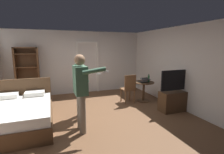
{
  "coord_description": "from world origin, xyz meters",
  "views": [
    {
      "loc": [
        -1.03,
        -4.28,
        1.91
      ],
      "look_at": [
        0.6,
        0.2,
        1.05
      ],
      "focal_mm": 26.92,
      "sensor_mm": 36.0,
      "label": 1
    }
  ],
  "objects": [
    {
      "name": "wall_back",
      "position": [
        0.0,
        2.71,
        1.27
      ],
      "size": [
        5.64,
        0.12,
        2.54
      ],
      "primitive_type": "cube",
      "color": "silver",
      "rests_on": "ground_plane"
    },
    {
      "name": "suitcase_dark",
      "position": [
        -1.49,
        1.85,
        0.2
      ],
      "size": [
        0.57,
        0.38,
        0.4
      ],
      "primitive_type": "cube",
      "rotation": [
        0.0,
        0.0,
        -0.2
      ],
      "color": "black",
      "rests_on": "ground_plane"
    },
    {
      "name": "tv_flatscreen",
      "position": [
        2.4,
        -0.37,
        0.39
      ],
      "size": [
        1.03,
        0.4,
        1.25
      ],
      "color": "#4C331E",
      "rests_on": "ground_plane"
    },
    {
      "name": "wall_right",
      "position": [
        2.76,
        0.0,
        1.27
      ],
      "size": [
        0.12,
        5.55,
        2.54
      ],
      "primitive_type": "cube",
      "color": "silver",
      "rests_on": "ground_plane"
    },
    {
      "name": "person_blue_shirt",
      "position": [
        -0.44,
        -0.65,
        1.03
      ],
      "size": [
        0.69,
        0.62,
        1.75
      ],
      "color": "gray",
      "rests_on": "ground_plane"
    },
    {
      "name": "person_striped_shirt",
      "position": [
        -0.3,
        0.13,
        0.92
      ],
      "size": [
        0.62,
        0.53,
        1.61
      ],
      "color": "slate",
      "rests_on": "ground_plane"
    },
    {
      "name": "laptop",
      "position": [
        1.96,
        0.69,
        0.75
      ],
      "size": [
        0.36,
        0.37,
        0.16
      ],
      "color": "black",
      "rests_on": "side_table"
    },
    {
      "name": "bed",
      "position": [
        -1.84,
        0.05,
        0.3
      ],
      "size": [
        1.51,
        2.01,
        1.02
      ],
      "color": "#4C331E",
      "rests_on": "ground_plane"
    },
    {
      "name": "wooden_chair",
      "position": [
        1.41,
        0.74,
        0.54
      ],
      "size": [
        0.44,
        0.44,
        0.99
      ],
      "color": "brown",
      "rests_on": "ground_plane"
    },
    {
      "name": "doorway_frame",
      "position": [
        0.41,
        2.63,
        1.22
      ],
      "size": [
        0.93,
        0.08,
        2.13
      ],
      "color": "white",
      "rests_on": "ground_plane"
    },
    {
      "name": "ground_plane",
      "position": [
        0.0,
        0.0,
        0.0
      ],
      "size": [
        5.94,
        5.94,
        0.0
      ],
      "primitive_type": "plane",
      "color": "brown"
    },
    {
      "name": "bottle_on_table",
      "position": [
        2.13,
        0.65,
        0.82
      ],
      "size": [
        0.06,
        0.06,
        0.28
      ],
      "color": "#20532E",
      "rests_on": "side_table"
    },
    {
      "name": "side_table",
      "position": [
        1.99,
        0.73,
        0.48
      ],
      "size": [
        0.71,
        0.71,
        0.7
      ],
      "color": "#4C331E",
      "rests_on": "ground_plane"
    },
    {
      "name": "bookshelf",
      "position": [
        -1.86,
        2.49,
        1.02
      ],
      "size": [
        0.81,
        0.32,
        1.9
      ],
      "color": "brown",
      "rests_on": "ground_plane"
    }
  ]
}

